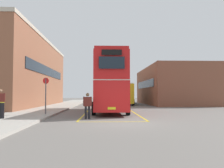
# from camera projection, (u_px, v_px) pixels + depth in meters

# --- Properties ---
(ground_plane) EXTENTS (135.60, 135.60, 0.00)m
(ground_plane) POSITION_uv_depth(u_px,v_px,m) (112.00, 108.00, 26.66)
(ground_plane) COLOR #66605B
(sidewalk_left) EXTENTS (4.00, 57.60, 0.14)m
(sidewalk_left) POSITION_uv_depth(u_px,v_px,m) (59.00, 106.00, 28.81)
(sidewalk_left) COLOR #A39E93
(sidewalk_left) RESTS_ON ground
(brick_building_left) EXTENTS (7.09, 22.77, 8.46)m
(brick_building_left) POSITION_uv_depth(u_px,v_px,m) (20.00, 73.00, 29.38)
(brick_building_left) COLOR brown
(brick_building_left) RESTS_ON ground
(depot_building_right) EXTENTS (9.02, 17.01, 5.59)m
(depot_building_right) POSITION_uv_depth(u_px,v_px,m) (173.00, 86.00, 36.31)
(depot_building_right) COLOR brown
(depot_building_right) RESTS_ON ground
(double_decker_bus) EXTENTS (2.81, 10.31, 4.75)m
(double_decker_bus) POSITION_uv_depth(u_px,v_px,m) (110.00, 83.00, 20.15)
(double_decker_bus) COLOR black
(double_decker_bus) RESTS_ON ground
(single_deck_bus) EXTENTS (3.01, 9.86, 3.02)m
(single_deck_bus) POSITION_uv_depth(u_px,v_px,m) (124.00, 94.00, 34.71)
(single_deck_bus) COLOR black
(single_deck_bus) RESTS_ON ground
(pedestrian_boarding) EXTENTS (0.53, 0.33, 1.62)m
(pedestrian_boarding) POSITION_uv_depth(u_px,v_px,m) (87.00, 104.00, 14.47)
(pedestrian_boarding) COLOR black
(pedestrian_boarding) RESTS_ON ground
(pedestrian_waiting_near) EXTENTS (0.53, 0.44, 1.71)m
(pedestrian_waiting_near) POSITION_uv_depth(u_px,v_px,m) (0.00, 101.00, 14.31)
(pedestrian_waiting_near) COLOR #2D2D38
(pedestrian_waiting_near) RESTS_ON sidewalk_left
(litter_bin) EXTENTS (0.47, 0.47, 0.94)m
(litter_bin) POSITION_uv_depth(u_px,v_px,m) (0.00, 110.00, 13.37)
(litter_bin) COLOR black
(litter_bin) RESTS_ON sidewalk_left
(bus_stop_sign) EXTENTS (0.44, 0.08, 2.57)m
(bus_stop_sign) POSITION_uv_depth(u_px,v_px,m) (46.00, 92.00, 16.33)
(bus_stop_sign) COLOR #4C4C51
(bus_stop_sign) RESTS_ON sidewalk_left
(bay_marking_yellow) EXTENTS (4.20, 12.30, 0.01)m
(bay_marking_yellow) POSITION_uv_depth(u_px,v_px,m) (110.00, 114.00, 18.14)
(bay_marking_yellow) COLOR gold
(bay_marking_yellow) RESTS_ON ground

